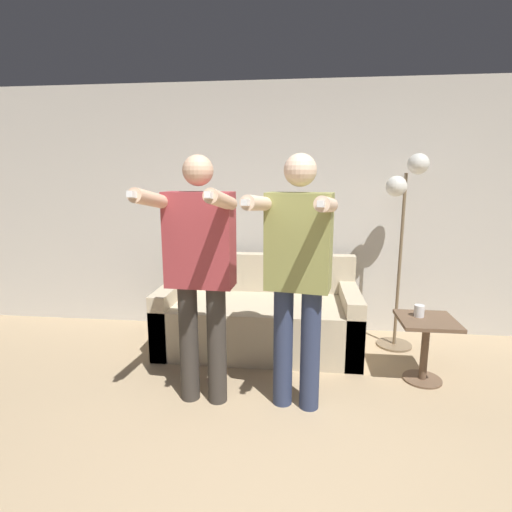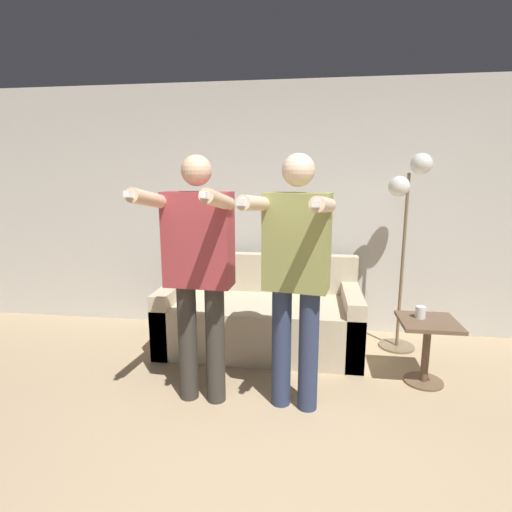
% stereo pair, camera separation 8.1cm
% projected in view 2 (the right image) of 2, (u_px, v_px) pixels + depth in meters
% --- Properties ---
extents(wall_back, '(10.00, 0.05, 2.60)m').
position_uv_depth(wall_back, '(293.00, 210.00, 4.22)').
color(wall_back, beige).
rests_on(wall_back, ground_plane).
extents(couch, '(1.88, 0.90, 0.87)m').
position_uv_depth(couch, '(261.00, 318.00, 3.90)').
color(couch, beige).
rests_on(couch, ground_plane).
extents(person_left, '(0.57, 0.69, 1.79)m').
position_uv_depth(person_left, '(198.00, 263.00, 2.80)').
color(person_left, '#38332D').
rests_on(person_left, ground_plane).
extents(person_right, '(0.59, 0.74, 1.80)m').
position_uv_depth(person_right, '(296.00, 267.00, 2.71)').
color(person_right, '#2D3856').
rests_on(person_right, ground_plane).
extents(cat, '(0.49, 0.11, 0.17)m').
position_uv_depth(cat, '(303.00, 248.00, 4.06)').
color(cat, '#3D3833').
rests_on(cat, couch).
extents(floor_lamp, '(0.37, 0.34, 1.86)m').
position_uv_depth(floor_lamp, '(407.00, 207.00, 3.66)').
color(floor_lamp, '#756047').
rests_on(floor_lamp, ground_plane).
extents(side_table, '(0.44, 0.44, 0.53)m').
position_uv_depth(side_table, '(427.00, 338.00, 3.18)').
color(side_table, brown).
rests_on(side_table, ground_plane).
extents(cup, '(0.08, 0.08, 0.10)m').
position_uv_depth(cup, '(421.00, 312.00, 3.20)').
color(cup, white).
rests_on(cup, side_table).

